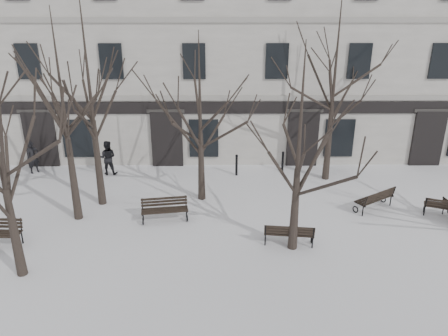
{
  "coord_description": "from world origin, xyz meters",
  "views": [
    {
      "loc": [
        -0.7,
        -13.53,
        8.39
      ],
      "look_at": [
        -0.59,
        3.0,
        1.81
      ],
      "focal_mm": 35.0,
      "sensor_mm": 36.0,
      "label": 1
    }
  ],
  "objects_px": {
    "tree_2": "(300,127)",
    "tree_1": "(62,94)",
    "bench_1": "(289,233)",
    "bench_2": "(447,207)",
    "bench_4": "(376,199)",
    "bench_3": "(165,209)"
  },
  "relations": [
    {
      "from": "tree_1",
      "to": "bench_3",
      "type": "bearing_deg",
      "value": -3.1
    },
    {
      "from": "bench_1",
      "to": "bench_2",
      "type": "distance_m",
      "value": 6.94
    },
    {
      "from": "bench_2",
      "to": "bench_1",
      "type": "bearing_deg",
      "value": 39.27
    },
    {
      "from": "tree_2",
      "to": "bench_3",
      "type": "bearing_deg",
      "value": 156.46
    },
    {
      "from": "tree_2",
      "to": "bench_1",
      "type": "bearing_deg",
      "value": 123.2
    },
    {
      "from": "tree_1",
      "to": "bench_2",
      "type": "xyz_separation_m",
      "value": [
        14.82,
        -0.08,
        -4.58
      ]
    },
    {
      "from": "bench_4",
      "to": "tree_2",
      "type": "bearing_deg",
      "value": 4.13
    },
    {
      "from": "bench_2",
      "to": "bench_4",
      "type": "relative_size",
      "value": 0.94
    },
    {
      "from": "bench_1",
      "to": "bench_2",
      "type": "relative_size",
      "value": 1.02
    },
    {
      "from": "bench_3",
      "to": "bench_1",
      "type": "bearing_deg",
      "value": -30.87
    },
    {
      "from": "tree_1",
      "to": "bench_2",
      "type": "bearing_deg",
      "value": -0.32
    },
    {
      "from": "tree_1",
      "to": "bench_1",
      "type": "relative_size",
      "value": 4.43
    },
    {
      "from": "bench_1",
      "to": "bench_2",
      "type": "xyz_separation_m",
      "value": [
        6.64,
        2.01,
        -0.02
      ]
    },
    {
      "from": "tree_2",
      "to": "tree_1",
      "type": "bearing_deg",
      "value": 164.68
    },
    {
      "from": "tree_1",
      "to": "bench_1",
      "type": "height_order",
      "value": "tree_1"
    },
    {
      "from": "bench_2",
      "to": "bench_4",
      "type": "distance_m",
      "value": 2.74
    },
    {
      "from": "bench_3",
      "to": "bench_4",
      "type": "distance_m",
      "value": 8.71
    },
    {
      "from": "bench_2",
      "to": "bench_4",
      "type": "xyz_separation_m",
      "value": [
        -2.64,
        0.75,
        0.04
      ]
    },
    {
      "from": "tree_1",
      "to": "bench_4",
      "type": "distance_m",
      "value": 13.02
    },
    {
      "from": "bench_1",
      "to": "tree_2",
      "type": "bearing_deg",
      "value": 129.85
    },
    {
      "from": "tree_1",
      "to": "tree_2",
      "type": "height_order",
      "value": "tree_1"
    },
    {
      "from": "tree_2",
      "to": "bench_4",
      "type": "bearing_deg",
      "value": 37.07
    }
  ]
}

